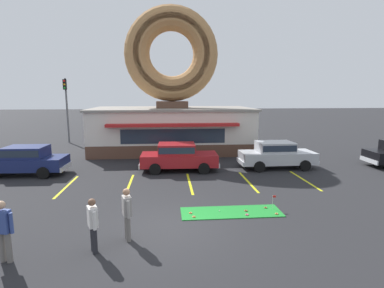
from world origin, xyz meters
The scene contains 24 objects.
ground_plane centered at (0.00, 0.00, 0.00)m, with size 160.00×160.00×0.00m, color #232326.
donut_shop_building centered at (0.42, 13.94, 3.74)m, with size 12.30×6.75×10.96m.
putting_mat centered at (2.34, 1.11, 0.01)m, with size 3.80×1.21×0.03m, color #1E842D.
mini_donut_near_left centered at (2.92, 1.11, 0.05)m, with size 0.13×0.13×0.04m, color brown.
mini_donut_near_right centered at (0.89, 0.72, 0.05)m, with size 0.13×0.13×0.04m, color #D17F47.
mini_donut_mid_left centered at (3.98, 0.73, 0.05)m, with size 0.13×0.13×0.04m, color #D17F47.
mini_donut_mid_centre centered at (0.80, 1.08, 0.05)m, with size 0.13×0.13×0.04m, color #D17F47.
mini_donut_mid_right centered at (2.86, 0.74, 0.05)m, with size 0.13×0.13×0.04m, color #D8667F.
mini_donut_far_left centered at (3.77, 1.35, 0.05)m, with size 0.13×0.13×0.04m, color brown.
golf_ball centered at (1.91, 1.19, 0.05)m, with size 0.04×0.04×0.04m, color white.
putting_flag_pin centered at (4.03, 1.24, 0.44)m, with size 0.13×0.01×0.55m.
car_silver centered at (6.54, 7.69, 0.87)m, with size 4.58×2.01×1.60m.
car_red centered at (0.62, 7.59, 0.87)m, with size 4.60×2.06×1.60m.
car_navy centered at (-7.85, 7.38, 0.87)m, with size 4.61×2.09×1.60m.
pedestrian_blue_sweater_man centered at (-2.15, -1.37, 0.87)m, with size 0.37×0.55×1.59m.
pedestrian_leather_jacket_man centered at (-1.29, -0.74, 0.91)m, with size 0.34×0.57×1.65m.
pedestrian_clipboard_woman centered at (-4.38, -1.68, 0.95)m, with size 0.58×0.32×1.71m.
trash_bin centered at (7.17, 11.17, 0.50)m, with size 0.57×0.57×0.97m.
traffic_light_pole centered at (-8.94, 18.43, 3.71)m, with size 0.28×0.47×5.80m.
parking_stripe_far_left centered at (-4.92, 5.00, 0.00)m, with size 0.12×3.60×0.01m, color yellow.
parking_stripe_left centered at (-1.92, 5.00, 0.00)m, with size 0.12×3.60×0.01m, color yellow.
parking_stripe_mid_left centered at (1.08, 5.00, 0.00)m, with size 0.12×3.60×0.01m, color yellow.
parking_stripe_centre centered at (4.08, 5.00, 0.00)m, with size 0.12×3.60×0.01m, color yellow.
parking_stripe_mid_right centered at (7.08, 5.00, 0.00)m, with size 0.12×3.60×0.01m, color yellow.
Camera 1 is at (-0.08, -9.48, 4.45)m, focal length 28.00 mm.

